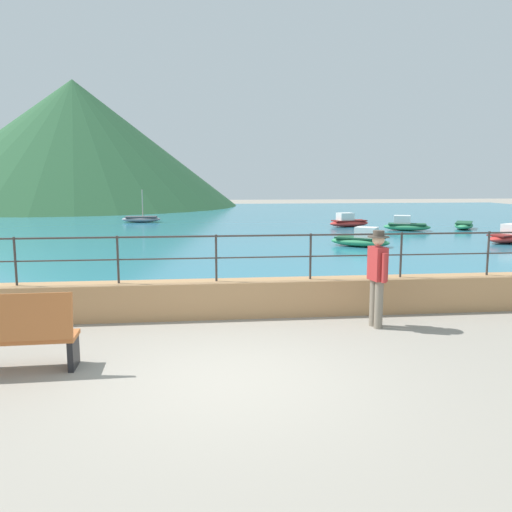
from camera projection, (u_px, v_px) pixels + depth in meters
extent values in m
plane|color=gray|center=(226.00, 378.00, 6.97)|extent=(120.00, 120.00, 0.00)
cube|color=tan|center=(217.00, 299.00, 10.06)|extent=(20.00, 0.56, 0.70)
cylinder|color=#383330|center=(15.00, 261.00, 9.53)|extent=(0.04, 0.04, 0.90)
cylinder|color=#383330|center=(118.00, 260.00, 9.74)|extent=(0.04, 0.04, 0.90)
cylinder|color=#383330|center=(216.00, 258.00, 9.94)|extent=(0.04, 0.04, 0.90)
cylinder|color=#383330|center=(310.00, 256.00, 10.15)|extent=(0.04, 0.04, 0.90)
cylinder|color=#383330|center=(401.00, 255.00, 10.36)|extent=(0.04, 0.04, 0.90)
cylinder|color=#383330|center=(488.00, 253.00, 10.56)|extent=(0.04, 0.04, 0.90)
cylinder|color=#383330|center=(216.00, 236.00, 9.88)|extent=(18.40, 0.04, 0.04)
cylinder|color=#383330|center=(216.00, 258.00, 9.94)|extent=(18.40, 0.03, 0.03)
cube|color=teal|center=(203.00, 221.00, 32.36)|extent=(64.00, 44.32, 0.06)
cone|color=#285633|center=(75.00, 144.00, 49.39)|extent=(30.80, 30.80, 11.87)
cube|color=#B76633|center=(14.00, 338.00, 7.21)|extent=(1.71, 0.57, 0.06)
cube|color=#B76633|center=(7.00, 318.00, 6.94)|extent=(1.70, 0.20, 0.64)
cube|color=black|center=(74.00, 352.00, 7.36)|extent=(0.09, 0.47, 0.43)
cylinder|color=slate|center=(374.00, 303.00, 9.41)|extent=(0.15, 0.15, 0.86)
cylinder|color=slate|center=(379.00, 305.00, 9.24)|extent=(0.15, 0.15, 0.86)
cube|color=#B22D2D|center=(378.00, 264.00, 9.22)|extent=(0.28, 0.39, 0.60)
cylinder|color=#B22D2D|center=(371.00, 264.00, 9.46)|extent=(0.09, 0.09, 0.52)
cylinder|color=#B22D2D|center=(384.00, 268.00, 9.00)|extent=(0.09, 0.09, 0.52)
sphere|color=beige|center=(378.00, 240.00, 9.16)|extent=(0.22, 0.22, 0.22)
cylinder|color=#4C4238|center=(379.00, 237.00, 9.15)|extent=(0.38, 0.38, 0.02)
cylinder|color=#4C4238|center=(379.00, 233.00, 9.14)|extent=(0.20, 0.20, 0.10)
ellipsoid|color=red|center=(509.00, 238.00, 21.25)|extent=(2.47, 1.76, 0.36)
cube|color=maroon|center=(509.00, 235.00, 21.23)|extent=(1.99, 1.45, 0.06)
ellipsoid|color=red|center=(349.00, 223.00, 28.41)|extent=(2.44, 1.39, 0.36)
cube|color=maroon|center=(349.00, 221.00, 28.38)|extent=(1.96, 1.15, 0.06)
cube|color=silver|center=(345.00, 217.00, 28.27)|extent=(0.92, 0.79, 0.40)
ellipsoid|color=#338C59|center=(360.00, 242.00, 20.09)|extent=(2.41, 2.02, 0.36)
cube|color=#1C4D31|center=(360.00, 238.00, 20.07)|extent=(1.96, 1.66, 0.06)
cube|color=silver|center=(367.00, 232.00, 19.92)|extent=(1.02, 0.97, 0.40)
ellipsoid|color=gray|center=(141.00, 219.00, 31.31)|extent=(2.31, 0.93, 0.36)
cube|color=#4D4D51|center=(141.00, 217.00, 31.28)|extent=(1.85, 0.79, 0.06)
cylinder|color=#B2A899|center=(142.00, 203.00, 31.17)|extent=(0.06, 0.06, 1.60)
ellipsoid|color=#338C59|center=(407.00, 227.00, 26.25)|extent=(2.47, 1.67, 0.36)
cube|color=#1C4D31|center=(407.00, 224.00, 26.22)|extent=(1.99, 1.38, 0.06)
cube|color=silver|center=(402.00, 219.00, 26.25)|extent=(0.97, 0.88, 0.40)
ellipsoid|color=#338C59|center=(464.00, 225.00, 27.13)|extent=(1.97, 2.43, 0.36)
cube|color=#1C4D31|center=(464.00, 223.00, 27.11)|extent=(1.61, 1.97, 0.06)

